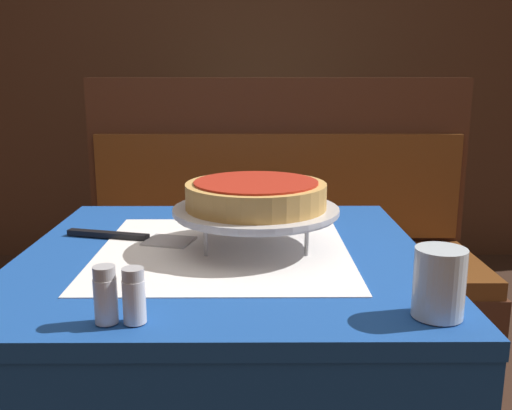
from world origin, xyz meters
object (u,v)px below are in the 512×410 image
(dining_table_front, at_px, (224,303))
(water_glass_near, at_px, (439,283))
(deep_dish_pizza, at_px, (256,194))
(salt_shaker, at_px, (105,295))
(pizza_server, at_px, (133,237))
(dining_table_rear, at_px, (266,164))
(booth_bench, at_px, (279,297))
(pizza_pan_stand, at_px, (256,212))
(pepper_shaker, at_px, (134,296))
(condiment_caddy, at_px, (272,136))

(dining_table_front, bearing_deg, water_glass_near, -44.40)
(deep_dish_pizza, distance_m, salt_shaker, 0.43)
(deep_dish_pizza, xyz_separation_m, pizza_server, (-0.26, 0.06, -0.11))
(dining_table_rear, bearing_deg, pizza_server, -100.87)
(dining_table_front, xyz_separation_m, deep_dish_pizza, (0.07, 0.02, 0.22))
(booth_bench, distance_m, pizza_pan_stand, 0.97)
(pizza_server, xyz_separation_m, pepper_shaker, (0.09, -0.42, 0.04))
(deep_dish_pizza, distance_m, pepper_shaker, 0.41)
(dining_table_front, bearing_deg, deep_dish_pizza, 16.93)
(pizza_pan_stand, xyz_separation_m, deep_dish_pizza, (0.00, 0.00, 0.04))
(dining_table_rear, distance_m, salt_shaker, 2.13)
(pizza_pan_stand, distance_m, salt_shaker, 0.42)
(water_glass_near, bearing_deg, dining_table_rear, 95.59)
(dining_table_rear, distance_m, booth_bench, 0.99)
(salt_shaker, height_order, condiment_caddy, condiment_caddy)
(pizza_server, bearing_deg, pizza_pan_stand, -12.50)
(deep_dish_pizza, bearing_deg, water_glass_near, -52.39)
(pizza_pan_stand, xyz_separation_m, salt_shaker, (-0.21, -0.36, -0.03))
(pizza_server, height_order, condiment_caddy, condiment_caddy)
(salt_shaker, bearing_deg, dining_table_front, 66.43)
(booth_bench, height_order, pizza_pan_stand, booth_bench)
(booth_bench, xyz_separation_m, pizza_pan_stand, (-0.09, -0.82, 0.51))
(deep_dish_pizza, xyz_separation_m, pepper_shaker, (-0.17, -0.36, -0.07))
(deep_dish_pizza, xyz_separation_m, condiment_caddy, (0.09, 1.76, -0.07))
(dining_table_rear, bearing_deg, pepper_shaker, -96.33)
(pizza_server, bearing_deg, condiment_caddy, 78.18)
(dining_table_front, xyz_separation_m, water_glass_near, (0.33, -0.32, 0.16))
(dining_table_rear, height_order, booth_bench, booth_bench)
(dining_table_front, height_order, pizza_server, pizza_server)
(dining_table_rear, relative_size, booth_bench, 0.55)
(salt_shaker, bearing_deg, pepper_shaker, 0.00)
(pizza_pan_stand, xyz_separation_m, pepper_shaker, (-0.17, -0.36, -0.03))
(booth_bench, relative_size, water_glass_near, 13.72)
(deep_dish_pizza, height_order, pizza_server, deep_dish_pizza)
(water_glass_near, height_order, salt_shaker, water_glass_near)
(dining_table_rear, distance_m, condiment_caddy, 0.14)
(dining_table_rear, distance_m, deep_dish_pizza, 1.76)
(pizza_pan_stand, distance_m, deep_dish_pizza, 0.04)
(pizza_server, distance_m, salt_shaker, 0.42)
(pizza_server, distance_m, condiment_caddy, 1.74)
(water_glass_near, bearing_deg, dining_table_front, 135.60)
(dining_table_front, distance_m, dining_table_rear, 1.77)
(pizza_pan_stand, bearing_deg, water_glass_near, -52.39)
(salt_shaker, xyz_separation_m, condiment_caddy, (0.31, 2.12, -0.00))
(dining_table_rear, bearing_deg, deep_dish_pizza, -91.95)
(dining_table_rear, bearing_deg, pizza_pan_stand, -91.95)
(booth_bench, bearing_deg, pepper_shaker, -102.56)
(deep_dish_pizza, relative_size, salt_shaker, 3.38)
(pepper_shaker, bearing_deg, booth_bench, 77.44)
(deep_dish_pizza, distance_m, condiment_caddy, 1.76)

